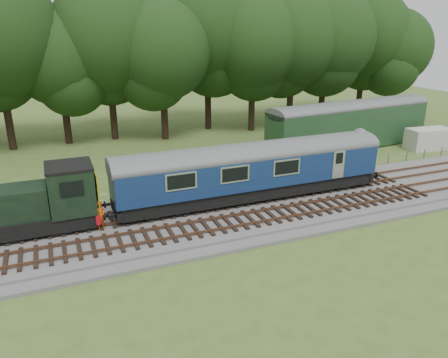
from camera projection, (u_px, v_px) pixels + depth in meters
name	position (u px, v px, depth m)	size (l,w,h in m)	color
ground	(176.00, 226.00, 26.08)	(120.00, 120.00, 0.00)	#405921
ballast	(175.00, 223.00, 26.02)	(70.00, 7.00, 0.35)	#4C4C4F
track_north	(169.00, 210.00, 27.16)	(67.20, 2.40, 0.21)	black
track_south	(183.00, 230.00, 24.54)	(67.20, 2.40, 0.21)	black
fence	(157.00, 199.00, 30.00)	(64.00, 0.12, 1.00)	#6B6054
tree_line	(116.00, 140.00, 45.27)	(70.00, 8.00, 18.00)	black
dmu_railcar	(252.00, 166.00, 28.43)	(18.05, 2.86, 3.88)	black
shunter_loco	(20.00, 207.00, 23.70)	(8.91, 2.60, 3.38)	black
worker	(101.00, 216.00, 24.56)	(0.61, 0.40, 1.68)	#F9520D
parked_coach	(350.00, 122.00, 41.54)	(17.72, 4.87, 4.47)	#1A391B
shed	(332.00, 128.00, 44.92)	(3.70, 3.70, 2.39)	#1A391B
caravan	(428.00, 139.00, 41.68)	(4.08, 2.00, 2.00)	#B2B2AD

